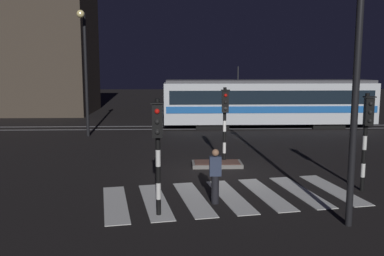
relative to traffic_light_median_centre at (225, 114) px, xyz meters
The scene contains 13 objects.
ground_plane 2.62m from the traffic_light_median_centre, 102.97° to the right, with size 120.00×120.00×0.00m, color black.
rail_near 10.48m from the traffic_light_median_centre, 91.83° to the left, with size 80.00×0.12×0.03m, color #59595E.
rail_far 11.88m from the traffic_light_median_centre, 91.60° to the left, with size 80.00×0.12×0.03m, color #59595E.
crosswalk_zebra 5.07m from the traffic_light_median_centre, 94.09° to the right, with size 8.58×5.02×0.02m.
traffic_island 2.15m from the traffic_light_median_centre, 137.15° to the right, with size 2.10×1.11×0.18m.
traffic_light_median_centre is the anchor object (origin of this frame).
traffic_light_kerb_mid_left 6.84m from the traffic_light_median_centre, 112.15° to the right, with size 0.36×0.42×3.33m.
traffic_light_corner_near_right 5.95m from the traffic_light_median_centre, 44.46° to the right, with size 0.36×0.42×3.32m.
street_lamp_trackside_left 10.74m from the traffic_light_median_centre, 134.79° to the left, with size 0.44×1.21×7.29m.
street_lamp_near_kerb 8.30m from the traffic_light_median_centre, 71.42° to the right, with size 0.44×1.21×7.67m.
tram 11.76m from the traffic_light_median_centre, 68.78° to the left, with size 14.41×2.58×4.15m.
pedestrian_waiting_at_kerb 5.48m from the traffic_light_median_centre, 99.52° to the right, with size 0.36×0.24×1.71m.
building_backdrop 25.75m from the traffic_light_median_centre, 125.40° to the left, with size 10.47×8.00×10.72m, color #42382D.
Camera 1 is at (-1.74, -16.55, 4.23)m, focal length 40.07 mm.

